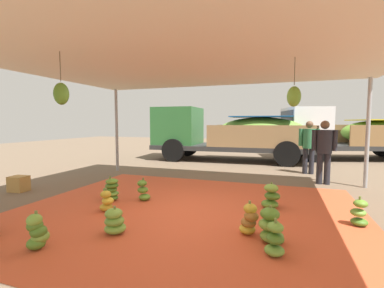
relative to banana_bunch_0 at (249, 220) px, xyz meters
name	(u,v)px	position (x,y,z in m)	size (l,w,h in m)	color
ground_plane	(221,180)	(-1.28, 3.69, -0.23)	(40.00, 40.00, 0.00)	brown
tarp_orange	(186,211)	(-1.28, 0.69, -0.23)	(6.51, 5.57, 0.01)	#D1512D
tent_canopy	(184,60)	(-1.28, 0.60, 2.59)	(8.00, 7.00, 2.91)	#9EA0A5
banana_bunch_0	(249,220)	(0.00, 0.00, 0.00)	(0.38, 0.36, 0.52)	gold
banana_bunch_1	(359,214)	(1.67, 0.93, -0.02)	(0.36, 0.35, 0.50)	#477523
banana_bunch_3	(270,226)	(0.32, -0.16, 0.00)	(0.45, 0.45, 0.53)	#6B9E38
banana_bunch_5	(107,202)	(-2.71, 0.20, -0.03)	(0.35, 0.33, 0.45)	gold
banana_bunch_6	(37,232)	(-2.62, -1.40, 0.01)	(0.35, 0.34, 0.52)	#518428
banana_bunch_7	(143,191)	(-2.40, 1.06, -0.02)	(0.33, 0.30, 0.50)	#60932D
banana_bunch_8	(275,240)	(0.39, -0.53, -0.03)	(0.32, 0.34, 0.47)	#6B9E38
banana_bunch_9	(271,197)	(0.26, 1.40, 0.00)	(0.45, 0.44, 0.53)	#518428
banana_bunch_10	(115,222)	(-1.95, -0.63, -0.04)	(0.46, 0.46, 0.43)	#75A83D
banana_bunch_11	(111,190)	(-3.06, 0.82, 0.00)	(0.43, 0.44, 0.54)	#477523
cargo_truck_main	(226,133)	(-1.97, 7.87, 1.01)	(7.00, 2.63, 2.40)	#2D2D2D
cargo_truck_far	(348,133)	(3.31, 10.09, 0.98)	(6.52, 3.94, 2.40)	#2D2D2D
worker_0	(309,143)	(1.27, 5.58, 0.79)	(0.64, 0.39, 1.76)	#26262D
worker_1	(324,147)	(1.53, 4.08, 0.79)	(0.64, 0.39, 1.76)	#26262D
crate_0	(19,184)	(-5.73, 0.77, -0.04)	(0.40, 0.33, 0.38)	#B78947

